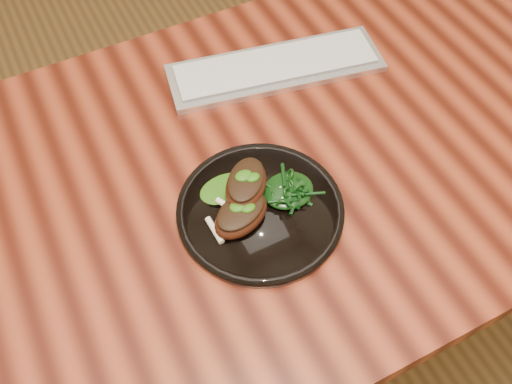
# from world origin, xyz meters

# --- Properties ---
(desk) EXTENTS (1.60, 0.80, 0.75)m
(desk) POSITION_xyz_m (0.00, 0.00, 0.67)
(desk) COLOR #370E06
(desk) RESTS_ON ground
(plate) EXTENTS (0.27, 0.27, 0.02)m
(plate) POSITION_xyz_m (-0.02, -0.09, 0.76)
(plate) COLOR black
(plate) RESTS_ON desk
(lamb_chop_front) EXTENTS (0.12, 0.10, 0.04)m
(lamb_chop_front) POSITION_xyz_m (-0.06, -0.10, 0.79)
(lamb_chop_front) COLOR #3B180B
(lamb_chop_front) RESTS_ON plate
(lamb_chop_back) EXTENTS (0.11, 0.11, 0.04)m
(lamb_chop_back) POSITION_xyz_m (-0.03, -0.07, 0.80)
(lamb_chop_back) COLOR #3B180B
(lamb_chop_back) RESTS_ON plate
(herb_smear) EXTENTS (0.09, 0.06, 0.01)m
(herb_smear) POSITION_xyz_m (-0.06, -0.03, 0.77)
(herb_smear) COLOR #174707
(herb_smear) RESTS_ON plate
(greens_heap) EXTENTS (0.08, 0.08, 0.03)m
(greens_heap) POSITION_xyz_m (0.03, -0.09, 0.78)
(greens_heap) COLOR black
(greens_heap) RESTS_ON plate
(keyboard) EXTENTS (0.43, 0.20, 0.02)m
(keyboard) POSITION_xyz_m (0.15, 0.19, 0.76)
(keyboard) COLOR silver
(keyboard) RESTS_ON desk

